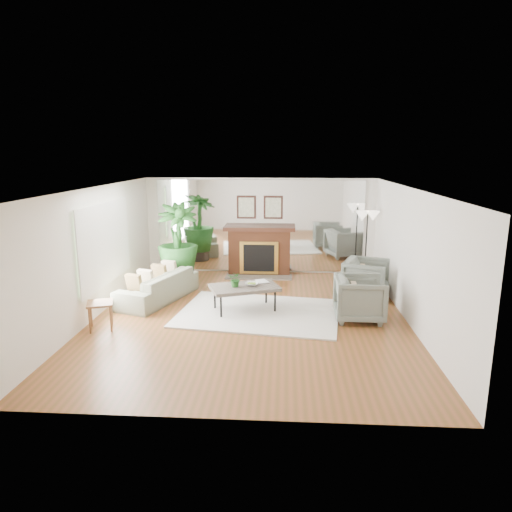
# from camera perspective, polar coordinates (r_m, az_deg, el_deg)

# --- Properties ---
(ground) EXTENTS (7.00, 7.00, 0.00)m
(ground) POSITION_cam_1_polar(r_m,az_deg,el_deg) (8.98, -0.76, -7.66)
(ground) COLOR brown
(ground) RESTS_ON ground
(wall_left) EXTENTS (0.02, 7.00, 2.50)m
(wall_left) POSITION_cam_1_polar(r_m,az_deg,el_deg) (9.33, -19.41, 0.40)
(wall_left) COLOR white
(wall_left) RESTS_ON ground
(wall_right) EXTENTS (0.02, 7.00, 2.50)m
(wall_right) POSITION_cam_1_polar(r_m,az_deg,el_deg) (8.91, 18.77, -0.12)
(wall_right) COLOR white
(wall_right) RESTS_ON ground
(wall_back) EXTENTS (6.00, 0.02, 2.50)m
(wall_back) POSITION_cam_1_polar(r_m,az_deg,el_deg) (12.04, 0.49, 3.78)
(wall_back) COLOR white
(wall_back) RESTS_ON ground
(mirror_panel) EXTENTS (5.40, 0.04, 2.40)m
(mirror_panel) POSITION_cam_1_polar(r_m,az_deg,el_deg) (12.02, 0.49, 3.76)
(mirror_panel) COLOR silver
(mirror_panel) RESTS_ON wall_back
(window_panel) EXTENTS (0.04, 2.40, 1.50)m
(window_panel) POSITION_cam_1_polar(r_m,az_deg,el_deg) (9.67, -18.38, 1.49)
(window_panel) COLOR #B2E09E
(window_panel) RESTS_ON wall_left
(fireplace) EXTENTS (1.85, 0.83, 2.05)m
(fireplace) POSITION_cam_1_polar(r_m,az_deg,el_deg) (11.92, 0.43, 0.80)
(fireplace) COLOR brown
(fireplace) RESTS_ON ground
(area_rug) EXTENTS (3.38, 2.61, 0.03)m
(area_rug) POSITION_cam_1_polar(r_m,az_deg,el_deg) (9.16, 0.35, -7.11)
(area_rug) COLOR white
(area_rug) RESTS_ON ground
(coffee_table) EXTENTS (1.51, 1.20, 0.53)m
(coffee_table) POSITION_cam_1_polar(r_m,az_deg,el_deg) (9.16, -1.44, -4.03)
(coffee_table) COLOR #675C51
(coffee_table) RESTS_ON ground
(sofa) EXTENTS (1.46, 2.26, 0.61)m
(sofa) POSITION_cam_1_polar(r_m,az_deg,el_deg) (10.12, -12.15, -3.73)
(sofa) COLOR gray
(sofa) RESTS_ON ground
(armchair_back) EXTENTS (1.21, 1.19, 0.86)m
(armchair_back) POSITION_cam_1_polar(r_m,az_deg,el_deg) (10.34, 13.65, -2.76)
(armchair_back) COLOR slate
(armchair_back) RESTS_ON ground
(armchair_front) EXTENTS (0.94, 0.91, 0.84)m
(armchair_front) POSITION_cam_1_polar(r_m,az_deg,el_deg) (8.95, 12.84, -5.19)
(armchair_front) COLOR slate
(armchair_front) RESTS_ON ground
(side_table) EXTENTS (0.57, 0.57, 0.51)m
(side_table) POSITION_cam_1_polar(r_m,az_deg,el_deg) (8.72, -18.91, -6.01)
(side_table) COLOR brown
(side_table) RESTS_ON ground
(potted_ficus) EXTENTS (1.21, 1.21, 1.99)m
(potted_ficus) POSITION_cam_1_polar(r_m,az_deg,el_deg) (11.00, -9.75, 1.74)
(potted_ficus) COLOR black
(potted_ficus) RESTS_ON ground
(floor_lamp) EXTENTS (0.58, 0.32, 1.77)m
(floor_lamp) POSITION_cam_1_polar(r_m,az_deg,el_deg) (11.35, 13.74, 4.19)
(floor_lamp) COLOR black
(floor_lamp) RESTS_ON ground
(tabletop_plant) EXTENTS (0.34, 0.31, 0.31)m
(tabletop_plant) POSITION_cam_1_polar(r_m,az_deg,el_deg) (9.05, -2.55, -2.93)
(tabletop_plant) COLOR #266023
(tabletop_plant) RESTS_ON coffee_table
(fruit_bowl) EXTENTS (0.28, 0.28, 0.06)m
(fruit_bowl) POSITION_cam_1_polar(r_m,az_deg,el_deg) (9.15, -0.53, -3.54)
(fruit_bowl) COLOR brown
(fruit_bowl) RESTS_ON coffee_table
(book) EXTENTS (0.32, 0.36, 0.02)m
(book) POSITION_cam_1_polar(r_m,az_deg,el_deg) (9.38, 0.16, -3.26)
(book) COLOR brown
(book) RESTS_ON coffee_table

